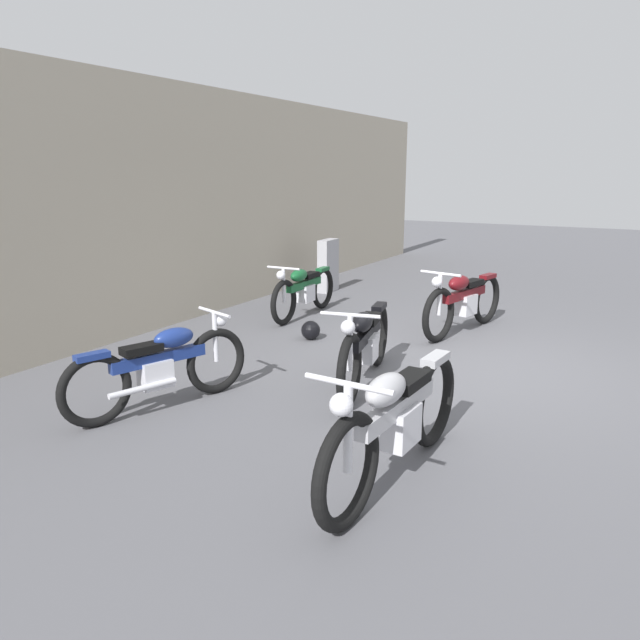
{
  "coord_description": "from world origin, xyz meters",
  "views": [
    {
      "loc": [
        -6.75,
        -1.79,
        2.24
      ],
      "look_at": [
        -0.81,
        1.57,
        0.55
      ],
      "focal_mm": 33.86,
      "sensor_mm": 36.0,
      "label": 1
    }
  ],
  "objects_px": {
    "helmet": "(311,330)",
    "motorcycle_silver": "(395,421)",
    "motorcycle_green": "(304,290)",
    "motorcycle_maroon": "(463,301)",
    "motorcycle_black": "(365,344)",
    "motorcycle_blue": "(161,366)",
    "stone_marker": "(328,266)"
  },
  "relations": [
    {
      "from": "motorcycle_black",
      "to": "motorcycle_green",
      "type": "bearing_deg",
      "value": -149.43
    },
    {
      "from": "stone_marker",
      "to": "motorcycle_blue",
      "type": "distance_m",
      "value": 6.09
    },
    {
      "from": "helmet",
      "to": "motorcycle_blue",
      "type": "bearing_deg",
      "value": 179.83
    },
    {
      "from": "motorcycle_blue",
      "to": "motorcycle_black",
      "type": "bearing_deg",
      "value": -23.64
    },
    {
      "from": "motorcycle_green",
      "to": "motorcycle_blue",
      "type": "bearing_deg",
      "value": 8.99
    },
    {
      "from": "motorcycle_silver",
      "to": "motorcycle_green",
      "type": "bearing_deg",
      "value": -138.9
    },
    {
      "from": "stone_marker",
      "to": "helmet",
      "type": "bearing_deg",
      "value": -155.22
    },
    {
      "from": "motorcycle_blue",
      "to": "stone_marker",
      "type": "bearing_deg",
      "value": 31.63
    },
    {
      "from": "stone_marker",
      "to": "motorcycle_black",
      "type": "xyz_separation_m",
      "value": [
        -4.35,
        -2.83,
        -0.04
      ]
    },
    {
      "from": "stone_marker",
      "to": "motorcycle_silver",
      "type": "relative_size",
      "value": 0.45
    },
    {
      "from": "motorcycle_blue",
      "to": "motorcycle_green",
      "type": "bearing_deg",
      "value": 29.22
    },
    {
      "from": "motorcycle_silver",
      "to": "motorcycle_blue",
      "type": "bearing_deg",
      "value": -92.07
    },
    {
      "from": "stone_marker",
      "to": "motorcycle_maroon",
      "type": "height_order",
      "value": "stone_marker"
    },
    {
      "from": "motorcycle_maroon",
      "to": "motorcycle_blue",
      "type": "distance_m",
      "value": 4.54
    },
    {
      "from": "helmet",
      "to": "motorcycle_maroon",
      "type": "distance_m",
      "value": 2.21
    },
    {
      "from": "helmet",
      "to": "motorcycle_green",
      "type": "relative_size",
      "value": 0.13
    },
    {
      "from": "helmet",
      "to": "motorcycle_black",
      "type": "distance_m",
      "value": 1.9
    },
    {
      "from": "stone_marker",
      "to": "motorcycle_maroon",
      "type": "xyz_separation_m",
      "value": [
        -1.71,
        -3.12,
        -0.04
      ]
    },
    {
      "from": "helmet",
      "to": "motorcycle_green",
      "type": "xyz_separation_m",
      "value": [
        1.12,
        0.78,
        0.29
      ]
    },
    {
      "from": "motorcycle_maroon",
      "to": "motorcycle_silver",
      "type": "bearing_deg",
      "value": 22.44
    },
    {
      "from": "motorcycle_maroon",
      "to": "motorcycle_black",
      "type": "bearing_deg",
      "value": 5.91
    },
    {
      "from": "stone_marker",
      "to": "motorcycle_maroon",
      "type": "relative_size",
      "value": 0.47
    },
    {
      "from": "motorcycle_blue",
      "to": "motorcycle_silver",
      "type": "bearing_deg",
      "value": -76.82
    },
    {
      "from": "motorcycle_maroon",
      "to": "motorcycle_silver",
      "type": "relative_size",
      "value": 0.94
    },
    {
      "from": "stone_marker",
      "to": "motorcycle_green",
      "type": "relative_size",
      "value": 0.51
    },
    {
      "from": "stone_marker",
      "to": "motorcycle_black",
      "type": "distance_m",
      "value": 5.19
    },
    {
      "from": "motorcycle_green",
      "to": "motorcycle_silver",
      "type": "relative_size",
      "value": 0.88
    },
    {
      "from": "motorcycle_green",
      "to": "motorcycle_blue",
      "type": "distance_m",
      "value": 4.01
    },
    {
      "from": "motorcycle_black",
      "to": "motorcycle_silver",
      "type": "bearing_deg",
      "value": 19.16
    },
    {
      "from": "helmet",
      "to": "motorcycle_maroon",
      "type": "bearing_deg",
      "value": -50.4
    },
    {
      "from": "motorcycle_maroon",
      "to": "motorcycle_blue",
      "type": "height_order",
      "value": "motorcycle_maroon"
    },
    {
      "from": "helmet",
      "to": "motorcycle_silver",
      "type": "height_order",
      "value": "motorcycle_silver"
    }
  ]
}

